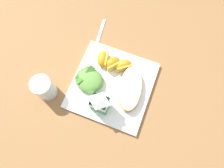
{
  "coord_description": "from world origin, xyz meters",
  "views": [
    {
      "loc": [
        -0.08,
        0.21,
        0.73
      ],
      "look_at": [
        0.0,
        0.0,
        0.03
      ],
      "focal_mm": 33.15,
      "sensor_mm": 36.0,
      "label": 1
    }
  ],
  "objects_px": {
    "milk_carton": "(100,103)",
    "orange_wedge_rear": "(103,59)",
    "white_plate": "(112,85)",
    "drinking_clear_cup": "(44,88)",
    "cheesy_pizza_bread": "(130,89)",
    "orange_wedge_middle": "(112,63)",
    "orange_wedge_front": "(123,65)",
    "metal_fork": "(97,43)",
    "green_salad_pile": "(89,80)"
  },
  "relations": [
    {
      "from": "orange_wedge_middle",
      "to": "metal_fork",
      "type": "distance_m",
      "value": 0.12
    },
    {
      "from": "milk_carton",
      "to": "orange_wedge_middle",
      "type": "xyz_separation_m",
      "value": [
        0.02,
        -0.16,
        -0.04
      ]
    },
    {
      "from": "orange_wedge_rear",
      "to": "metal_fork",
      "type": "height_order",
      "value": "orange_wedge_rear"
    },
    {
      "from": "milk_carton",
      "to": "orange_wedge_front",
      "type": "bearing_deg",
      "value": -97.33
    },
    {
      "from": "milk_carton",
      "to": "orange_wedge_middle",
      "type": "bearing_deg",
      "value": -83.63
    },
    {
      "from": "orange_wedge_middle",
      "to": "white_plate",
      "type": "bearing_deg",
      "value": 109.85
    },
    {
      "from": "white_plate",
      "to": "cheesy_pizza_bread",
      "type": "height_order",
      "value": "cheesy_pizza_bread"
    },
    {
      "from": "white_plate",
      "to": "cheesy_pizza_bread",
      "type": "distance_m",
      "value": 0.07
    },
    {
      "from": "metal_fork",
      "to": "drinking_clear_cup",
      "type": "height_order",
      "value": "drinking_clear_cup"
    },
    {
      "from": "orange_wedge_rear",
      "to": "milk_carton",
      "type": "bearing_deg",
      "value": 109.16
    },
    {
      "from": "milk_carton",
      "to": "metal_fork",
      "type": "relative_size",
      "value": 0.58
    },
    {
      "from": "orange_wedge_front",
      "to": "milk_carton",
      "type": "bearing_deg",
      "value": 82.67
    },
    {
      "from": "milk_carton",
      "to": "orange_wedge_rear",
      "type": "relative_size",
      "value": 1.68
    },
    {
      "from": "cheesy_pizza_bread",
      "to": "orange_wedge_middle",
      "type": "xyz_separation_m",
      "value": [
        0.09,
        -0.07,
        0.0
      ]
    },
    {
      "from": "cheesy_pizza_bread",
      "to": "drinking_clear_cup",
      "type": "xyz_separation_m",
      "value": [
        0.28,
        0.11,
        0.01
      ]
    },
    {
      "from": "white_plate",
      "to": "orange_wedge_middle",
      "type": "relative_size",
      "value": 4.05
    },
    {
      "from": "orange_wedge_rear",
      "to": "green_salad_pile",
      "type": "bearing_deg",
      "value": 81.17
    },
    {
      "from": "milk_carton",
      "to": "drinking_clear_cup",
      "type": "distance_m",
      "value": 0.2
    },
    {
      "from": "orange_wedge_front",
      "to": "green_salad_pile",
      "type": "bearing_deg",
      "value": 46.28
    },
    {
      "from": "metal_fork",
      "to": "cheesy_pizza_bread",
      "type": "bearing_deg",
      "value": 143.02
    },
    {
      "from": "orange_wedge_rear",
      "to": "cheesy_pizza_bread",
      "type": "bearing_deg",
      "value": 151.96
    },
    {
      "from": "orange_wedge_middle",
      "to": "metal_fork",
      "type": "height_order",
      "value": "orange_wedge_middle"
    },
    {
      "from": "orange_wedge_front",
      "to": "metal_fork",
      "type": "bearing_deg",
      "value": -26.65
    },
    {
      "from": "orange_wedge_rear",
      "to": "orange_wedge_front",
      "type": "bearing_deg",
      "value": -177.68
    },
    {
      "from": "white_plate",
      "to": "milk_carton",
      "type": "relative_size",
      "value": 2.55
    },
    {
      "from": "orange_wedge_front",
      "to": "white_plate",
      "type": "bearing_deg",
      "value": 80.22
    },
    {
      "from": "milk_carton",
      "to": "metal_fork",
      "type": "distance_m",
      "value": 0.27
    },
    {
      "from": "cheesy_pizza_bread",
      "to": "drinking_clear_cup",
      "type": "distance_m",
      "value": 0.3
    },
    {
      "from": "cheesy_pizza_bread",
      "to": "orange_wedge_front",
      "type": "relative_size",
      "value": 2.63
    },
    {
      "from": "orange_wedge_front",
      "to": "orange_wedge_middle",
      "type": "height_order",
      "value": "same"
    },
    {
      "from": "green_salad_pile",
      "to": "milk_carton",
      "type": "relative_size",
      "value": 0.92
    },
    {
      "from": "metal_fork",
      "to": "white_plate",
      "type": "bearing_deg",
      "value": 129.34
    },
    {
      "from": "green_salad_pile",
      "to": "drinking_clear_cup",
      "type": "xyz_separation_m",
      "value": [
        0.13,
        0.08,
        0.01
      ]
    },
    {
      "from": "orange_wedge_front",
      "to": "orange_wedge_middle",
      "type": "distance_m",
      "value": 0.04
    },
    {
      "from": "white_plate",
      "to": "milk_carton",
      "type": "height_order",
      "value": "milk_carton"
    },
    {
      "from": "orange_wedge_middle",
      "to": "drinking_clear_cup",
      "type": "relative_size",
      "value": 0.72
    },
    {
      "from": "cheesy_pizza_bread",
      "to": "orange_wedge_rear",
      "type": "height_order",
      "value": "orange_wedge_rear"
    },
    {
      "from": "metal_fork",
      "to": "milk_carton",
      "type": "bearing_deg",
      "value": 115.37
    },
    {
      "from": "cheesy_pizza_bread",
      "to": "milk_carton",
      "type": "height_order",
      "value": "milk_carton"
    },
    {
      "from": "orange_wedge_middle",
      "to": "orange_wedge_rear",
      "type": "xyz_separation_m",
      "value": [
        0.04,
        -0.0,
        0.0
      ]
    },
    {
      "from": "cheesy_pizza_bread",
      "to": "orange_wedge_middle",
      "type": "height_order",
      "value": "orange_wedge_middle"
    },
    {
      "from": "orange_wedge_rear",
      "to": "orange_wedge_middle",
      "type": "bearing_deg",
      "value": 174.65
    },
    {
      "from": "milk_carton",
      "to": "green_salad_pile",
      "type": "bearing_deg",
      "value": -44.25
    },
    {
      "from": "white_plate",
      "to": "drinking_clear_cup",
      "type": "distance_m",
      "value": 0.24
    },
    {
      "from": "green_salad_pile",
      "to": "orange_wedge_rear",
      "type": "distance_m",
      "value": 0.1
    },
    {
      "from": "milk_carton",
      "to": "orange_wedge_rear",
      "type": "distance_m",
      "value": 0.18
    },
    {
      "from": "milk_carton",
      "to": "drinking_clear_cup",
      "type": "bearing_deg",
      "value": 3.99
    },
    {
      "from": "cheesy_pizza_bread",
      "to": "orange_wedge_front",
      "type": "bearing_deg",
      "value": -53.99
    },
    {
      "from": "milk_carton",
      "to": "metal_fork",
      "type": "height_order",
      "value": "milk_carton"
    },
    {
      "from": "orange_wedge_front",
      "to": "orange_wedge_rear",
      "type": "height_order",
      "value": "same"
    }
  ]
}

